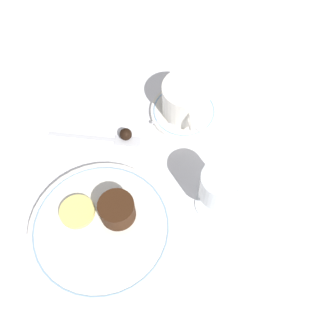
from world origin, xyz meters
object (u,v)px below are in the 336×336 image
(coffee_cup, at_px, (186,98))
(wine_glass, at_px, (219,187))
(dinner_plate, at_px, (101,225))
(fork, at_px, (105,139))
(dessert_cake, at_px, (117,210))

(coffee_cup, xyz_separation_m, wine_glass, (0.20, 0.02, 0.03))
(dinner_plate, relative_size, wine_glass, 2.29)
(fork, height_order, dessert_cake, dessert_cake)
(coffee_cup, height_order, dessert_cake, coffee_cup)
(dinner_plate, bearing_deg, fork, 175.14)
(coffee_cup, distance_m, wine_glass, 0.21)
(coffee_cup, height_order, fork, coffee_cup)
(dinner_plate, distance_m, fork, 0.18)
(dessert_cake, bearing_deg, wine_glass, 91.12)
(dinner_plate, relative_size, dessert_cake, 4.08)
(wine_glass, height_order, fork, wine_glass)
(dinner_plate, height_order, wine_glass, wine_glass)
(dinner_plate, relative_size, coffee_cup, 2.07)
(fork, bearing_deg, dessert_cake, 5.58)
(coffee_cup, xyz_separation_m, dessert_cake, (0.21, -0.15, -0.01))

